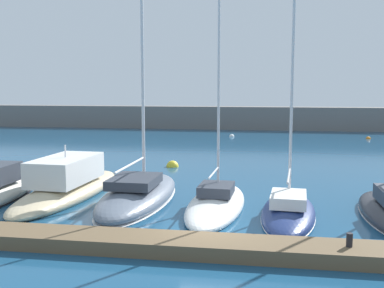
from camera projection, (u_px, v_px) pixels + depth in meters
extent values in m
plane|color=navy|center=(208.00, 237.00, 16.83)|extent=(120.00, 120.00, 0.00)
cube|color=brown|center=(202.00, 246.00, 15.14)|extent=(28.08, 1.63, 0.49)
cube|color=slate|center=(249.00, 118.00, 59.20)|extent=(108.00, 2.50, 2.94)
cube|color=black|center=(1.00, 168.00, 22.72)|extent=(1.64, 0.67, 0.51)
ellipsoid|color=beige|center=(69.00, 191.00, 23.18)|extent=(3.33, 10.39, 1.13)
cube|color=silver|center=(66.00, 170.00, 22.78)|extent=(2.48, 4.43, 1.24)
cube|color=black|center=(82.00, 160.00, 24.52)|extent=(2.08, 1.19, 0.69)
cylinder|color=silver|center=(65.00, 151.00, 22.66)|extent=(0.08, 0.08, 0.62)
ellipsoid|color=slate|center=(139.00, 196.00, 22.10)|extent=(3.13, 9.19, 1.27)
ellipsoid|color=silver|center=(139.00, 201.00, 22.13)|extent=(3.16, 9.28, 0.12)
cylinder|color=silver|center=(142.00, 23.00, 21.95)|extent=(0.15, 0.15, 15.34)
cylinder|color=silver|center=(130.00, 165.00, 20.59)|extent=(0.18, 4.11, 0.11)
cube|color=#333842|center=(134.00, 181.00, 21.31)|extent=(2.11, 2.77, 0.43)
ellipsoid|color=white|center=(216.00, 205.00, 20.81)|extent=(2.83, 8.09, 1.00)
cylinder|color=silver|center=(219.00, 45.00, 20.41)|extent=(0.12, 0.12, 13.47)
cylinder|color=silver|center=(214.00, 172.00, 19.93)|extent=(0.21, 2.67, 0.08)
cube|color=#333842|center=(216.00, 189.00, 20.72)|extent=(1.58, 1.95, 0.47)
ellipsoid|color=navy|center=(288.00, 213.00, 19.57)|extent=(2.80, 7.08, 0.98)
ellipsoid|color=silver|center=(288.00, 215.00, 19.58)|extent=(2.83, 7.15, 0.12)
cylinder|color=silver|center=(292.00, 82.00, 19.39)|extent=(0.12, 0.12, 10.22)
cylinder|color=silver|center=(289.00, 176.00, 18.37)|extent=(0.34, 3.11, 0.09)
cube|color=silver|center=(288.00, 199.00, 19.05)|extent=(1.61, 2.22, 0.48)
sphere|color=white|center=(232.00, 137.00, 50.57)|extent=(0.57, 0.57, 0.57)
sphere|color=yellow|center=(172.00, 167.00, 31.60)|extent=(0.86, 0.86, 0.86)
sphere|color=orange|center=(368.00, 139.00, 48.46)|extent=(0.51, 0.51, 0.51)
cylinder|color=black|center=(349.00, 240.00, 14.35)|extent=(0.20, 0.20, 0.44)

